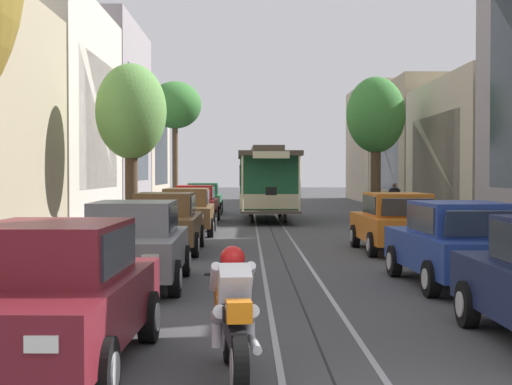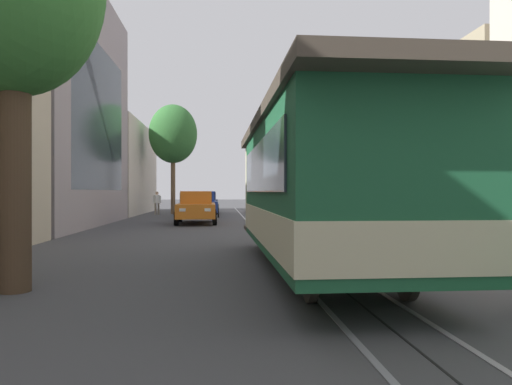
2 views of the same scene
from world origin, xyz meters
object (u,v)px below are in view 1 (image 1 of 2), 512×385
at_px(street_tree_kerb_left_mid, 175,106).
at_px(parked_car_maroon_near_left, 50,295).
at_px(parked_car_brown_fourth_left, 186,211).
at_px(pedestrian_on_left_pavement, 394,198).
at_px(street_tree_kerb_right_second, 376,117).
at_px(cable_car_trolley, 267,183).
at_px(parked_car_grey_second_left, 133,243).
at_px(street_tree_kerb_left_second, 131,113).
at_px(parked_car_orange_mid_right, 396,222).
at_px(motorcycle_with_rider, 234,317).
at_px(parked_car_blue_second_right, 458,244).
at_px(parked_car_brown_mid_left, 165,222).
at_px(parked_car_red_fifth_left, 195,204).
at_px(parked_car_green_sixth_left, 203,198).

bearing_deg(street_tree_kerb_left_mid, parked_car_maroon_near_left, -86.85).
relative_size(parked_car_brown_fourth_left, pedestrian_on_left_pavement, 2.70).
distance_m(street_tree_kerb_right_second, cable_car_trolley, 6.05).
xyz_separation_m(parked_car_grey_second_left, cable_car_trolley, (3.02, 20.59, 0.86)).
xyz_separation_m(parked_car_brown_fourth_left, cable_car_trolley, (2.99, 8.39, 0.86)).
bearing_deg(street_tree_kerb_left_second, pedestrian_on_left_pavement, 41.64).
distance_m(parked_car_brown_fourth_left, parked_car_orange_mid_right, 8.59).
height_order(street_tree_kerb_left_mid, motorcycle_with_rider, street_tree_kerb_left_mid).
xyz_separation_m(parked_car_maroon_near_left, parked_car_blue_second_right, (6.10, 6.05, 0.00)).
bearing_deg(street_tree_kerb_left_second, cable_car_trolley, 58.38).
distance_m(parked_car_blue_second_right, street_tree_kerb_right_second, 22.23).
bearing_deg(parked_car_brown_mid_left, parked_car_grey_second_left, -89.38).
bearing_deg(pedestrian_on_left_pavement, cable_car_trolley, -163.32).
height_order(parked_car_brown_mid_left, street_tree_kerb_left_mid, street_tree_kerb_left_mid).
relative_size(parked_car_red_fifth_left, pedestrian_on_left_pavement, 2.70).
height_order(parked_car_red_fifth_left, parked_car_blue_second_right, same).
height_order(parked_car_maroon_near_left, cable_car_trolley, cable_car_trolley).
distance_m(parked_car_brown_fourth_left, street_tree_kerb_left_second, 3.92).
bearing_deg(street_tree_kerb_left_mid, parked_car_grey_second_left, -86.20).
distance_m(parked_car_brown_mid_left, street_tree_kerb_right_second, 17.93).
xyz_separation_m(street_tree_kerb_left_mid, motorcycle_with_rider, (4.02, -37.10, -5.29)).
distance_m(parked_car_grey_second_left, parked_car_brown_mid_left, 6.20).
bearing_deg(cable_car_trolley, pedestrian_on_left_pavement, 16.68).
relative_size(parked_car_maroon_near_left, cable_car_trolley, 0.48).
height_order(parked_car_brown_mid_left, street_tree_kerb_left_second, street_tree_kerb_left_second).
height_order(parked_car_blue_second_right, parked_car_orange_mid_right, same).
relative_size(parked_car_brown_mid_left, parked_car_brown_fourth_left, 1.00).
xyz_separation_m(parked_car_blue_second_right, street_tree_kerb_left_mid, (-8.11, 30.54, 5.14)).
relative_size(parked_car_red_fifth_left, parked_car_blue_second_right, 0.99).
height_order(parked_car_brown_mid_left, pedestrian_on_left_pavement, pedestrian_on_left_pavement).
xyz_separation_m(motorcycle_with_rider, pedestrian_on_left_pavement, (7.16, 29.12, 0.27)).
bearing_deg(motorcycle_with_rider, pedestrian_on_left_pavement, 76.18).
bearing_deg(pedestrian_on_left_pavement, parked_car_brown_mid_left, -119.63).
height_order(parked_car_brown_fourth_left, parked_car_red_fifth_left, same).
relative_size(parked_car_brown_fourth_left, street_tree_kerb_left_second, 0.74).
distance_m(street_tree_kerb_right_second, pedestrian_on_left_pavement, 4.01).
bearing_deg(parked_car_blue_second_right, pedestrian_on_left_pavement, 82.23).
bearing_deg(parked_car_orange_mid_right, parked_car_brown_fourth_left, 135.11).
bearing_deg(parked_car_red_fifth_left, parked_car_maroon_near_left, -89.86).
bearing_deg(cable_car_trolley, parked_car_orange_mid_right, -77.89).
height_order(parked_car_grey_second_left, parked_car_orange_mid_right, same).
bearing_deg(street_tree_kerb_left_mid, parked_car_brown_fourth_left, -83.55).
bearing_deg(parked_car_brown_fourth_left, parked_car_brown_mid_left, -90.99).
distance_m(parked_car_red_fifth_left, cable_car_trolley, 3.78).
relative_size(parked_car_brown_fourth_left, motorcycle_with_rider, 2.20).
relative_size(parked_car_grey_second_left, parked_car_red_fifth_left, 1.00).
bearing_deg(street_tree_kerb_left_mid, parked_car_brown_mid_left, -85.38).
height_order(parked_car_brown_fourth_left, street_tree_kerb_right_second, street_tree_kerb_right_second).
bearing_deg(parked_car_red_fifth_left, parked_car_green_sixth_left, 90.42).
bearing_deg(parked_car_brown_fourth_left, parked_car_grey_second_left, -90.17).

